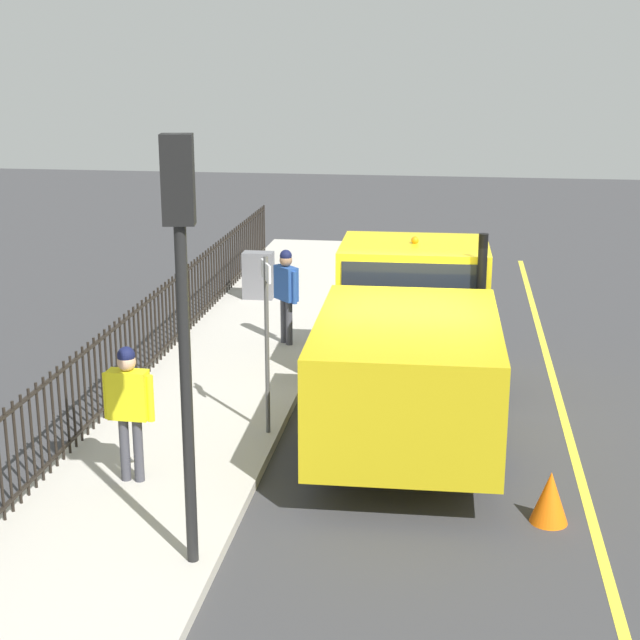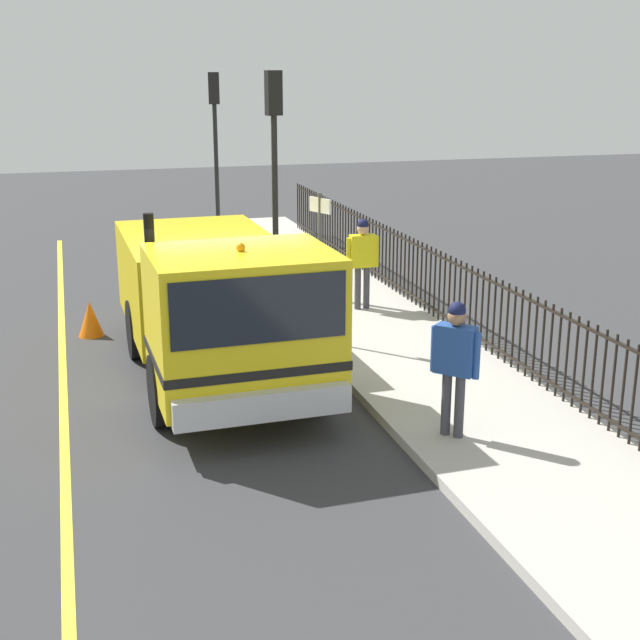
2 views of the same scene
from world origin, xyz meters
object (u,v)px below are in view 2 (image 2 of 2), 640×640
object	(u,v)px
traffic_light_mid	(215,120)
worker_standing	(455,355)
work_truck	(218,298)
street_sign	(320,251)
traffic_cone	(90,319)
traffic_light_near	(274,139)
pedestrian_distant	(363,254)

from	to	relation	value
traffic_light_mid	worker_standing	bearing A→B (deg)	100.24
work_truck	traffic_light_mid	xyz separation A→B (m)	(2.10, 12.09, 1.88)
work_truck	street_sign	bearing A→B (deg)	-150.62
traffic_cone	street_sign	size ratio (longest dim) A/B	0.25
worker_standing	traffic_light_near	size ratio (longest dim) A/B	0.39
worker_standing	traffic_light_near	world-z (taller)	traffic_light_near
traffic_light_near	traffic_light_mid	bearing A→B (deg)	-100.25
work_truck	traffic_light_mid	bearing A→B (deg)	-101.16
work_truck	traffic_light_mid	distance (m)	12.42
pedestrian_distant	traffic_light_near	distance (m)	2.98
worker_standing	traffic_cone	xyz separation A→B (m)	(-4.16, 6.06, -0.88)
work_truck	traffic_light_near	bearing A→B (deg)	-114.52
pedestrian_distant	street_sign	xyz separation A→B (m)	(-1.36, -1.76, 0.49)
work_truck	worker_standing	xyz separation A→B (m)	(2.37, -3.05, -0.12)
work_truck	traffic_light_mid	size ratio (longest dim) A/B	1.42
traffic_light_near	traffic_light_mid	distance (m)	7.44
worker_standing	street_sign	size ratio (longest dim) A/B	0.69
traffic_cone	street_sign	xyz separation A→B (m)	(3.68, -1.88, 1.37)
worker_standing	traffic_cone	size ratio (longest dim) A/B	2.76
work_truck	traffic_light_near	world-z (taller)	traffic_light_near
worker_standing	traffic_light_near	bearing A→B (deg)	-40.24
worker_standing	pedestrian_distant	size ratio (longest dim) A/B	1.00
traffic_cone	worker_standing	bearing A→B (deg)	-55.52
traffic_light_near	traffic_cone	world-z (taller)	traffic_light_near
worker_standing	work_truck	bearing A→B (deg)	-5.18
work_truck	worker_standing	bearing A→B (deg)	126.56
work_truck	pedestrian_distant	size ratio (longest dim) A/B	3.56
pedestrian_distant	street_sign	world-z (taller)	street_sign
traffic_light_mid	traffic_cone	world-z (taller)	traffic_light_mid
work_truck	street_sign	xyz separation A→B (m)	(1.89, 1.12, 0.37)
traffic_light_near	traffic_light_mid	size ratio (longest dim) A/B	1.01
pedestrian_distant	traffic_light_near	world-z (taller)	traffic_light_near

